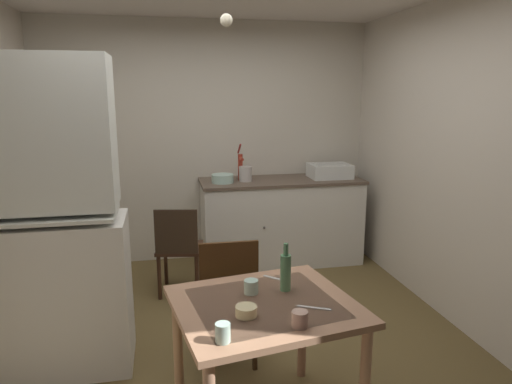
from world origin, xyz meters
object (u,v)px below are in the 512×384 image
(hand_pump, at_px, (240,165))
(serving_bowl_wide, at_px, (246,311))
(glass_bottle, at_px, (286,271))
(chair_by_counter, at_px, (179,247))
(dining_table, at_px, (265,321))
(mixing_bowl_counter, at_px, (223,178))
(chair_far_side, at_px, (227,299))
(hutch_cabinet, at_px, (46,231))
(teacup_mint, at_px, (251,287))
(sink_basin, at_px, (330,171))

(hand_pump, height_order, serving_bowl_wide, hand_pump)
(serving_bowl_wide, relative_size, glass_bottle, 0.39)
(hand_pump, height_order, chair_by_counter, hand_pump)
(dining_table, relative_size, glass_bottle, 3.83)
(mixing_bowl_counter, relative_size, serving_bowl_wide, 2.08)
(dining_table, bearing_deg, chair_far_side, 100.17)
(hutch_cabinet, bearing_deg, mixing_bowl_counter, 49.84)
(serving_bowl_wide, bearing_deg, teacup_mint, 73.69)
(chair_by_counter, bearing_deg, glass_bottle, -72.49)
(dining_table, bearing_deg, chair_by_counter, 101.96)
(mixing_bowl_counter, height_order, teacup_mint, mixing_bowl_counter)
(chair_by_counter, relative_size, serving_bowl_wide, 7.72)
(hand_pump, bearing_deg, chair_by_counter, -135.14)
(chair_far_side, relative_size, chair_by_counter, 1.09)
(chair_far_side, bearing_deg, mixing_bowl_counter, 83.35)
(chair_far_side, bearing_deg, hutch_cabinet, 170.09)
(glass_bottle, bearing_deg, serving_bowl_wide, -136.55)
(chair_far_side, xyz_separation_m, serving_bowl_wide, (-0.01, -0.77, 0.29))
(mixing_bowl_counter, height_order, serving_bowl_wide, mixing_bowl_counter)
(hand_pump, relative_size, serving_bowl_wide, 3.55)
(hand_pump, height_order, chair_far_side, hand_pump)
(chair_far_side, bearing_deg, glass_bottle, -62.37)
(dining_table, distance_m, glass_bottle, 0.30)
(hand_pump, xyz_separation_m, chair_far_side, (-0.42, -1.91, -0.61))
(chair_far_side, bearing_deg, sink_basin, 53.03)
(mixing_bowl_counter, bearing_deg, serving_bowl_wide, -94.89)
(serving_bowl_wide, relative_size, teacup_mint, 1.37)
(glass_bottle, bearing_deg, hutch_cabinet, 153.44)
(glass_bottle, bearing_deg, dining_table, -137.55)
(mixing_bowl_counter, bearing_deg, dining_table, -92.24)
(sink_basin, distance_m, chair_far_side, 2.39)
(glass_bottle, bearing_deg, chair_far_side, 117.63)
(hutch_cabinet, bearing_deg, hand_pump, 47.48)
(hand_pump, xyz_separation_m, dining_table, (-0.30, -2.55, -0.45))
(chair_far_side, bearing_deg, teacup_mint, -82.64)
(serving_bowl_wide, bearing_deg, chair_by_counter, 97.74)
(dining_table, height_order, teacup_mint, teacup_mint)
(sink_basin, xyz_separation_m, glass_bottle, (-1.14, -2.37, -0.14))
(sink_basin, relative_size, dining_table, 0.41)
(chair_by_counter, height_order, teacup_mint, chair_by_counter)
(chair_by_counter, distance_m, glass_bottle, 1.85)
(hutch_cabinet, height_order, hand_pump, hutch_cabinet)
(hand_pump, distance_m, serving_bowl_wide, 2.73)
(mixing_bowl_counter, height_order, chair_far_side, mixing_bowl_counter)
(dining_table, height_order, chair_far_side, chair_far_side)
(serving_bowl_wide, distance_m, glass_bottle, 0.39)
(serving_bowl_wide, bearing_deg, glass_bottle, 43.45)
(sink_basin, distance_m, glass_bottle, 2.63)
(serving_bowl_wide, height_order, glass_bottle, glass_bottle)
(hand_pump, distance_m, chair_by_counter, 1.17)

